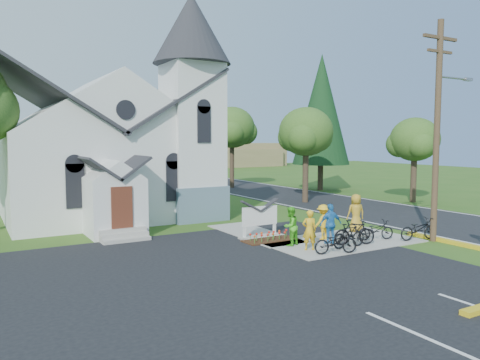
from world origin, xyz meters
TOP-DOWN VIEW (x-y plane):
  - ground at (0.00, 0.00)m, footprint 120.00×120.00m
  - parking_lot at (-7.00, -2.00)m, footprint 20.00×16.00m
  - road at (10.00, 15.00)m, footprint 8.00×90.00m
  - sidewalk at (1.50, 0.50)m, footprint 7.00×4.00m
  - church at (-5.48, 12.48)m, footprint 12.35×12.00m
  - church_sign at (-1.20, 3.20)m, footprint 2.20×0.40m
  - flower_bed at (-1.20, 2.30)m, footprint 2.60×1.10m
  - utility_pole at (5.36, -1.50)m, footprint 3.45×0.28m
  - tree_road_near at (8.50, 12.00)m, footprint 4.00×4.00m
  - tree_road_mid at (9.00, 24.00)m, footprint 4.40×4.40m
  - tree_road_far at (15.50, 8.00)m, footprint 3.60×3.60m
  - conifer at (15.00, 18.00)m, footprint 5.20×5.20m
  - distant_hills at (3.36, 56.33)m, footprint 61.00×10.00m
  - cyclist_0 at (-0.88, -0.13)m, footprint 0.73×0.62m
  - bike_0 at (-0.37, -1.20)m, footprint 1.93×1.15m
  - cyclist_1 at (-1.08, 0.93)m, footprint 1.00×0.89m
  - bike_1 at (0.83, -0.70)m, footprint 1.78×0.51m
  - cyclist_2 at (0.65, 0.28)m, footprint 1.12×0.64m
  - bike_2 at (3.02, -0.15)m, footprint 1.86×1.09m
  - cyclist_3 at (1.00, 1.19)m, footprint 1.11×0.71m
  - bike_3 at (1.42, -0.42)m, footprint 1.93×1.16m
  - cyclist_4 at (3.65, 1.80)m, footprint 1.06×0.85m
  - bike_4 at (4.70, -1.16)m, footprint 2.06×1.05m

SIDE VIEW (x-z plane):
  - ground at x=0.00m, z-range 0.00..0.00m
  - parking_lot at x=-7.00m, z-range 0.00..0.02m
  - road at x=10.00m, z-range 0.00..0.02m
  - sidewalk at x=1.50m, z-range 0.00..0.05m
  - flower_bed at x=-1.20m, z-range 0.00..0.07m
  - bike_2 at x=3.02m, z-range 0.05..0.98m
  - bike_0 at x=-0.37m, z-range 0.05..1.01m
  - bike_4 at x=4.70m, z-range 0.05..1.08m
  - bike_1 at x=0.83m, z-range 0.05..1.12m
  - bike_3 at x=1.42m, z-range 0.05..1.17m
  - cyclist_3 at x=1.00m, z-range 0.05..1.68m
  - cyclist_0 at x=-0.88m, z-range 0.05..1.75m
  - cyclist_1 at x=-1.08m, z-range 0.05..1.76m
  - cyclist_2 at x=0.65m, z-range 0.05..1.85m
  - cyclist_4 at x=3.65m, z-range 0.05..1.95m
  - church_sign at x=-1.20m, z-range 0.18..1.88m
  - distant_hills at x=3.36m, z-range -0.63..4.97m
  - tree_road_far at x=15.50m, z-range 1.48..7.78m
  - tree_road_near at x=8.50m, z-range 1.68..8.73m
  - church at x=-5.48m, z-range -1.25..11.75m
  - utility_pole at x=5.36m, z-range 0.40..10.40m
  - tree_road_mid at x=9.00m, z-range 1.88..9.68m
  - conifer at x=15.00m, z-range 1.19..13.59m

